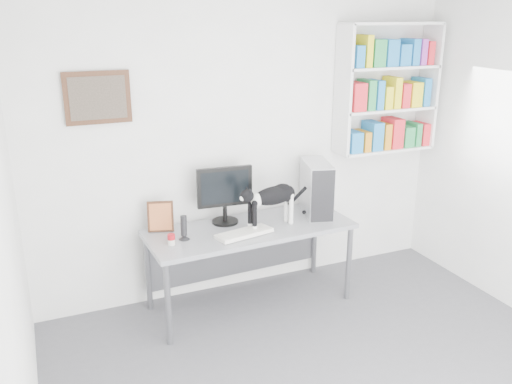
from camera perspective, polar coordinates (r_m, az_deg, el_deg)
room at (r=3.32m, az=12.35°, el=-3.12°), size 4.01×4.01×2.70m
bookshelf at (r=5.46m, az=13.68°, el=10.56°), size 1.03×0.28×1.24m
wall_art at (r=4.54m, az=-16.34°, el=9.50°), size 0.52×0.04×0.42m
desk at (r=4.91m, az=-0.60°, el=-7.80°), size 1.84×0.78×0.76m
monitor at (r=4.77m, az=-3.32°, el=-0.28°), size 0.51×0.28×0.53m
keyboard at (r=4.58m, az=-1.27°, el=-4.35°), size 0.51×0.28×0.04m
pc_tower at (r=5.04m, az=6.37°, el=0.42°), size 0.34×0.53×0.49m
speaker at (r=4.50m, az=-7.61°, el=-3.69°), size 0.12×0.12×0.22m
leaning_print at (r=4.70m, az=-10.03°, el=-2.50°), size 0.24×0.15×0.27m
soup_can at (r=4.44m, az=-8.90°, el=-4.97°), size 0.07×0.07×0.09m
cat at (r=4.71m, az=1.74°, el=-1.48°), size 0.64×0.27×0.38m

